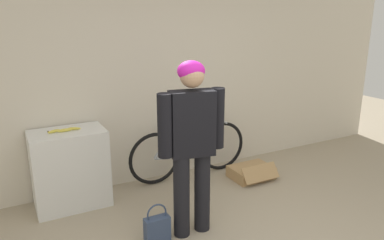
% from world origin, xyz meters
% --- Properties ---
extents(wall_back, '(8.00, 0.07, 2.60)m').
position_xyz_m(wall_back, '(0.00, 2.49, 1.30)').
color(wall_back, beige).
rests_on(wall_back, ground_plane).
extents(side_shelf, '(0.80, 0.50, 0.88)m').
position_xyz_m(side_shelf, '(-1.12, 2.19, 0.44)').
color(side_shelf, white).
rests_on(side_shelf, ground_plane).
extents(person, '(0.68, 0.26, 1.72)m').
position_xyz_m(person, '(-0.17, 1.06, 1.00)').
color(person, black).
rests_on(person, ground_plane).
extents(bicycle, '(1.70, 0.46, 0.76)m').
position_xyz_m(bicycle, '(0.43, 2.26, 0.37)').
color(bicycle, black).
rests_on(bicycle, ground_plane).
extents(banana, '(0.36, 0.09, 0.04)m').
position_xyz_m(banana, '(-1.15, 2.19, 0.90)').
color(banana, '#EAD64C').
rests_on(banana, side_shelf).
extents(handbag, '(0.25, 0.11, 0.40)m').
position_xyz_m(handbag, '(-0.55, 1.06, 0.14)').
color(handbag, '#334260').
rests_on(handbag, ground_plane).
extents(cardboard_box, '(0.55, 0.47, 0.23)m').
position_xyz_m(cardboard_box, '(1.13, 1.83, 0.08)').
color(cardboard_box, tan).
rests_on(cardboard_box, ground_plane).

